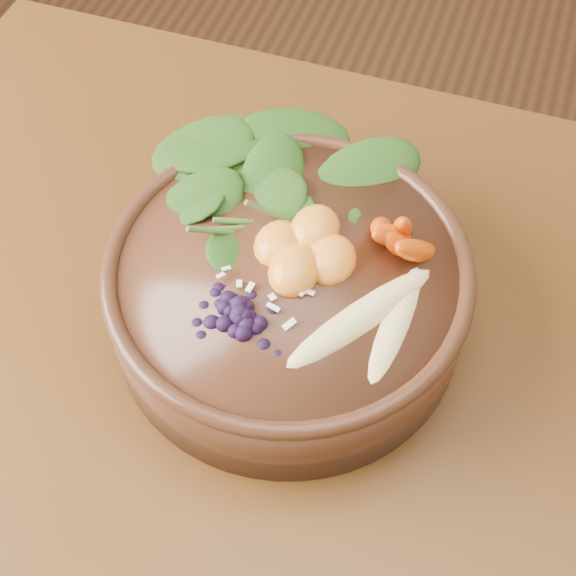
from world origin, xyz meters
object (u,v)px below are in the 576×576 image
at_px(kale_heap, 293,175).
at_px(banana_halves, 380,309).
at_px(dining_table, 554,524).
at_px(stoneware_bowl, 288,294).
at_px(mandarin_cluster, 305,240).
at_px(carrot_cluster, 407,205).
at_px(blueberry_pile, 238,302).

bearing_deg(kale_heap, banana_halves, -44.49).
relative_size(dining_table, kale_heap, 7.43).
xyz_separation_m(stoneware_bowl, mandarin_cluster, (0.01, 0.02, 0.06)).
height_order(dining_table, carrot_cluster, carrot_cluster).
xyz_separation_m(kale_heap, mandarin_cluster, (0.03, -0.06, -0.01)).
xyz_separation_m(carrot_cluster, banana_halves, (0.00, -0.09, -0.03)).
height_order(stoneware_bowl, blueberry_pile, blueberry_pile).
bearing_deg(dining_table, blueberry_pile, 177.30).
distance_m(kale_heap, banana_halves, 0.16).
relative_size(kale_heap, blueberry_pile, 1.42).
bearing_deg(blueberry_pile, kale_heap, 90.85).
relative_size(stoneware_bowl, banana_halves, 1.91).
relative_size(banana_halves, mandarin_cluster, 1.65).
bearing_deg(mandarin_cluster, blueberry_pile, -110.21).
bearing_deg(blueberry_pile, stoneware_bowl, 71.92).
bearing_deg(carrot_cluster, blueberry_pile, -109.55).
height_order(carrot_cluster, mandarin_cluster, carrot_cluster).
distance_m(dining_table, banana_halves, 0.29).
xyz_separation_m(carrot_cluster, mandarin_cluster, (-0.08, -0.04, -0.03)).
height_order(carrot_cluster, banana_halves, carrot_cluster).
relative_size(mandarin_cluster, blueberry_pile, 0.69).
bearing_deg(carrot_cluster, banana_halves, -66.94).
bearing_deg(blueberry_pile, dining_table, -2.70).
xyz_separation_m(dining_table, carrot_cluster, (-0.21, 0.14, 0.23)).
height_order(kale_heap, banana_halves, kale_heap).
bearing_deg(kale_heap, mandarin_cluster, -62.73).
distance_m(carrot_cluster, blueberry_pile, 0.17).
relative_size(stoneware_bowl, carrot_cluster, 3.62).
xyz_separation_m(kale_heap, carrot_cluster, (0.11, -0.02, 0.02)).
bearing_deg(dining_table, stoneware_bowl, 164.77).
bearing_deg(carrot_cluster, stoneware_bowl, -123.69).
bearing_deg(mandarin_cluster, carrot_cluster, 29.25).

